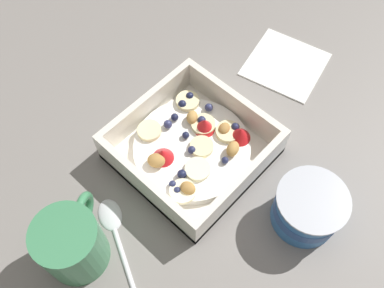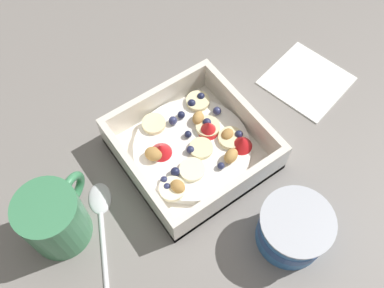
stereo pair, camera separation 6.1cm
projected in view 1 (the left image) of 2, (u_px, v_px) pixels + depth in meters
The scene contains 6 objects.
ground_plane at pixel (180, 150), 0.64m from camera, with size 2.40×2.40×0.00m, color gray.
fruit_bowl at pixel (193, 147), 0.62m from camera, with size 0.19×0.19×0.06m.
spoon at pixel (114, 230), 0.57m from camera, with size 0.09×0.16×0.01m.
yogurt_cup at pixel (308, 208), 0.55m from camera, with size 0.09×0.09×0.07m.
coffee_mug at pixel (72, 243), 0.52m from camera, with size 0.10×0.08×0.09m.
folded_napkin at pixel (286, 64), 0.72m from camera, with size 0.12×0.12×0.01m, color white.
Camera 1 is at (0.21, 0.22, 0.55)m, focal length 39.85 mm.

